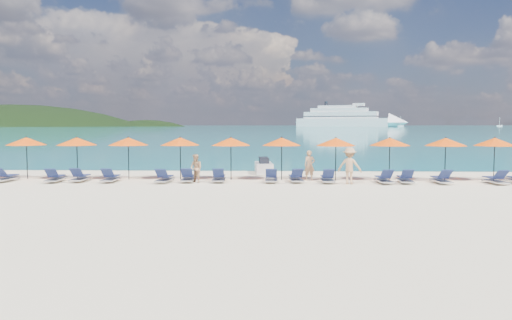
{
  "coord_description": "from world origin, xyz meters",
  "views": [
    {
      "loc": [
        0.9,
        -20.99,
        2.94
      ],
      "look_at": [
        0.0,
        3.0,
        1.2
      ],
      "focal_mm": 35.0,
      "sensor_mm": 36.0,
      "label": 1
    }
  ],
  "objects": [
    {
      "name": "ground",
      "position": [
        0.0,
        0.0,
        0.0
      ],
      "size": [
        1400.0,
        1400.0,
        0.0
      ],
      "primitive_type": "plane",
      "color": "beige"
    },
    {
      "name": "sea",
      "position": [
        0.0,
        660.0,
        0.01
      ],
      "size": [
        1600.0,
        1300.0,
        0.01
      ],
      "primitive_type": "cube",
      "color": "#1FA9B2",
      "rests_on": "ground"
    },
    {
      "name": "headland_main",
      "position": [
        -300.0,
        540.0,
        -38.0
      ],
      "size": [
        374.0,
        242.0,
        126.5
      ],
      "color": "black",
      "rests_on": "ground"
    },
    {
      "name": "headland_small",
      "position": [
        -150.0,
        560.0,
        -35.0
      ],
      "size": [
        162.0,
        126.0,
        85.5
      ],
      "color": "black",
      "rests_on": "ground"
    },
    {
      "name": "cruise_ship",
      "position": [
        83.12,
        515.36,
        8.49
      ],
      "size": [
        116.42,
        57.64,
        32.61
      ],
      "rotation": [
        0.0,
        0.0,
        -0.35
      ],
      "color": "silver",
      "rests_on": "ground"
    },
    {
      "name": "sailboat_near",
      "position": [
        129.0,
        492.19,
        1.1
      ],
      "size": [
        5.86,
        1.95,
        10.75
      ],
      "color": "silver",
      "rests_on": "ground"
    },
    {
      "name": "sailboat_far",
      "position": [
        251.37,
        545.35,
        1.09
      ],
      "size": [
        5.81,
        1.94,
        10.65
      ],
      "color": "silver",
      "rests_on": "ground"
    },
    {
      "name": "jetski",
      "position": [
        0.25,
        8.61,
        0.38
      ],
      "size": [
        1.2,
        2.7,
        0.93
      ],
      "rotation": [
        0.0,
        0.0,
        0.09
      ],
      "color": "silver",
      "rests_on": "ground"
    },
    {
      "name": "beachgoer_a",
      "position": [
        2.72,
        4.92,
        0.78
      ],
      "size": [
        0.63,
        0.46,
        1.56
      ],
      "primitive_type": "imported",
      "rotation": [
        0.0,
        0.0,
        0.17
      ],
      "color": "tan",
      "rests_on": "ground"
    },
    {
      "name": "beachgoer_b",
      "position": [
        -3.04,
        3.74,
        0.72
      ],
      "size": [
        0.79,
        0.75,
        1.43
      ],
      "primitive_type": "imported",
      "rotation": [
        0.0,
        0.0,
        -0.67
      ],
      "color": "tan",
      "rests_on": "ground"
    },
    {
      "name": "beachgoer_c",
      "position": [
        4.56,
        3.38,
        0.9
      ],
      "size": [
        1.27,
        0.86,
        1.8
      ],
      "primitive_type": "imported",
      "rotation": [
        0.0,
        0.0,
        2.84
      ],
      "color": "tan",
      "rests_on": "ground"
    },
    {
      "name": "umbrella_1",
      "position": [
        -12.35,
        5.11,
        2.02
      ],
      "size": [
        2.1,
        2.1,
        2.28
      ],
      "color": "black",
      "rests_on": "ground"
    },
    {
      "name": "umbrella_2",
      "position": [
        -9.58,
        5.03,
        2.02
      ],
      "size": [
        2.1,
        2.1,
        2.28
      ],
      "color": "black",
      "rests_on": "ground"
    },
    {
      "name": "umbrella_3",
      "position": [
        -6.84,
        5.07,
        2.02
      ],
      "size": [
        2.1,
        2.1,
        2.28
      ],
      "color": "black",
      "rests_on": "ground"
    },
    {
      "name": "umbrella_4",
      "position": [
        -4.1,
        5.19,
        2.02
      ],
      "size": [
        2.1,
        2.1,
        2.28
      ],
      "color": "black",
      "rests_on": "ground"
    },
    {
      "name": "umbrella_5",
      "position": [
        -1.39,
        5.05,
        2.02
      ],
      "size": [
        2.1,
        2.1,
        2.28
      ],
      "color": "black",
      "rests_on": "ground"
    },
    {
      "name": "umbrella_6",
      "position": [
        1.27,
        5.15,
        2.02
      ],
      "size": [
        2.1,
        2.1,
        2.28
      ],
      "color": "black",
      "rests_on": "ground"
    },
    {
      "name": "umbrella_7",
      "position": [
        4.07,
        4.91,
        2.02
      ],
      "size": [
        2.1,
        2.1,
        2.28
      ],
      "color": "black",
      "rests_on": "ground"
    },
    {
      "name": "umbrella_8",
      "position": [
        6.88,
        5.14,
        2.02
      ],
      "size": [
        2.1,
        2.1,
        2.28
      ],
      "color": "black",
      "rests_on": "ground"
    },
    {
      "name": "umbrella_9",
      "position": [
        9.7,
        4.99,
        2.02
      ],
      "size": [
        2.1,
        2.1,
        2.28
      ],
      "color": "black",
      "rests_on": "ground"
    },
    {
      "name": "umbrella_10",
      "position": [
        12.25,
        5.14,
        2.02
      ],
      "size": [
        2.1,
        2.1,
        2.28
      ],
      "color": "black",
      "rests_on": "ground"
    },
    {
      "name": "lounger_2",
      "position": [
        -12.79,
        3.77,
        0.24
      ],
      "size": [
        0.64,
        1.71,
        0.66
      ],
      "rotation": [
        0.0,
        0.0,
        -0.01
      ],
      "color": "silver",
      "rests_on": "ground"
    },
    {
      "name": "lounger_3",
      "position": [
        -10.17,
        3.63,
        0.24
      ],
      "size": [
        0.79,
        1.75,
        0.66
      ],
      "rotation": [
        0.0,
        0.0,
        0.1
      ],
      "color": "silver",
      "rests_on": "ground"
    },
    {
      "name": "lounger_4",
      "position": [
        -8.99,
        3.89,
        0.24
      ],
      "size": [
        0.68,
        1.72,
        0.66
      ],
      "rotation": [
        0.0,
        0.0,
        0.03
      ],
      "color": "silver",
      "rests_on": "ground"
    },
    {
      "name": "lounger_5",
      "position": [
        -7.39,
        3.78,
        0.24
      ],
      "size": [
        0.68,
        1.72,
        0.66
      ],
      "rotation": [
        0.0,
        0.0,
        0.03
      ],
      "color": "silver",
      "rests_on": "ground"
    },
    {
      "name": "lounger_6",
      "position": [
        -4.62,
        3.63,
        0.24
      ],
      "size": [
        0.7,
        1.73,
        0.66
      ],
      "rotation": [
        0.0,
        0.0,
        -0.05
      ],
      "color": "silver",
      "rests_on": "ground"
    },
    {
      "name": "lounger_7",
      "position": [
        -3.48,
        3.93,
        0.24
      ],
      "size": [
        0.73,
        1.74,
        0.66
      ],
      "rotation": [
        0.0,
        0.0,
        0.06
      ],
      "color": "silver",
      "rests_on": "ground"
    },
    {
      "name": "lounger_8",
      "position": [
        -1.91,
        3.96,
        0.24
      ],
      "size": [
        0.7,
        1.73,
        0.66
      ],
      "rotation": [
        0.0,
        0.0,
        0.05
      ],
      "color": "silver",
      "rests_on": "ground"
    },
    {
      "name": "lounger_9",
      "position": [
        0.74,
        3.91,
        0.24
      ],
      "size": [
        0.63,
        1.7,
        0.66
      ],
      "rotation": [
        0.0,
        0.0,
        -0.01
      ],
      "color": "silver",
      "rests_on": "ground"
    },
    {
      "name": "lounger_10",
      "position": [
        1.97,
        4.01,
        0.24
      ],
      "size": [
        0.78,
        1.75,
        0.66
      ],
      "rotation": [
        0.0,
        0.0,
        0.1
      ],
      "color": "silver",
      "rests_on": "ground"
    },
    {
      "name": "lounger_11",
      "position": [
        3.54,
        3.86,
        0.24
      ],
      "size": [
        0.62,
        1.7,
        0.66
      ],
      "rotation": [
        0.0,
        0.0,
        -0.0
      ],
      "color": "silver",
      "rests_on": "ground"
    },
    {
      "name": "lounger_12",
      "position": [
        6.3,
        3.68,
        0.24
      ],
      "size": [
        0.71,
        1.73,
        0.66
      ],
      "rotation": [
        0.0,
        0.0,
        0.05
      ],
      "color": "silver",
      "rests_on": "ground"
    },
    {
      "name": "lounger_13",
      "position": [
        7.37,
        3.8,
        0.24
      ],
      "size": [
        0.72,
        1.73,
        0.66
      ],
      "rotation": [
        0.0,
        0.0,
        -0.06
      ],
      "color": "silver",
      "rests_on": "ground"
    },
    {
      "name": "lounger_14",
      "position": [
        9.1,
        3.73,
        0.24
      ],
      "size": [
        0.69,
        1.72,
        0.66
      ],
      "rotation": [
        0.0,
        0.0,
        0.04
      ],
      "color": "silver",
      "rests_on": "ground"
    },
    {
      "name": "lounger_15",
      "position": [
        11.7,
        3.66,
        0.24
      ],
      "size": [
        0.73,
        1.74,
        0.66
      ],
      "rotation": [
        0.0,
        0.0,
        0.06
      ],
      "color": "silver",
      "rests_on": "ground"
    }
  ]
}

